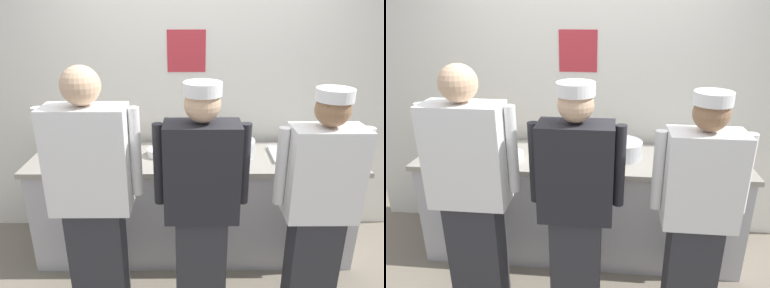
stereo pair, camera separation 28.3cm
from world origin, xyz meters
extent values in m
plane|color=slate|center=(0.00, 0.00, 0.00)|extent=(9.00, 9.00, 0.00)
cube|color=silver|center=(0.00, 0.81, 1.48)|extent=(4.16, 0.10, 2.96)
cube|color=#B72D38|center=(-0.06, 0.76, 1.70)|extent=(0.33, 0.01, 0.35)
cube|color=#B2B2B7|center=(0.00, 0.35, 0.43)|extent=(2.60, 0.61, 0.86)
cube|color=gray|center=(0.00, 0.35, 0.88)|extent=(2.65, 0.66, 0.04)
cube|color=#2D2D33|center=(-0.65, -0.36, 0.42)|extent=(0.35, 0.20, 0.84)
cube|color=white|center=(-0.65, -0.36, 1.18)|extent=(0.49, 0.24, 0.67)
cylinder|color=white|center=(-0.93, -0.32, 1.21)|extent=(0.07, 0.07, 0.57)
cylinder|color=white|center=(-0.37, -0.32, 1.21)|extent=(0.07, 0.07, 0.57)
sphere|color=tan|center=(-0.65, -0.36, 1.63)|extent=(0.23, 0.23, 0.23)
cube|color=#2D2D33|center=(0.04, -0.36, 0.39)|extent=(0.33, 0.20, 0.79)
cube|color=#232328|center=(0.04, -0.36, 1.10)|extent=(0.46, 0.24, 0.62)
cylinder|color=#232328|center=(-0.23, -0.32, 1.13)|extent=(0.07, 0.07, 0.53)
cylinder|color=#232328|center=(0.30, -0.32, 1.13)|extent=(0.07, 0.07, 0.53)
sphere|color=tan|center=(0.04, -0.36, 1.52)|extent=(0.21, 0.21, 0.21)
cylinder|color=white|center=(0.04, -0.36, 1.62)|extent=(0.22, 0.22, 0.07)
cube|color=#2D2D33|center=(0.80, -0.34, 0.38)|extent=(0.32, 0.20, 0.77)
cube|color=white|center=(0.80, -0.34, 1.07)|extent=(0.45, 0.24, 0.61)
cylinder|color=white|center=(0.54, -0.30, 1.10)|extent=(0.07, 0.07, 0.52)
cylinder|color=white|center=(1.06, -0.30, 1.10)|extent=(0.07, 0.07, 0.52)
sphere|color=#8C6647|center=(0.80, -0.34, 1.49)|extent=(0.21, 0.21, 0.21)
cylinder|color=white|center=(0.80, -0.34, 1.57)|extent=(0.22, 0.22, 0.07)
cylinder|color=white|center=(-0.28, 0.37, 0.91)|extent=(0.20, 0.20, 0.01)
cylinder|color=white|center=(-0.28, 0.37, 0.92)|extent=(0.20, 0.20, 0.01)
cylinder|color=white|center=(-0.28, 0.37, 0.93)|extent=(0.20, 0.20, 0.01)
cylinder|color=white|center=(-0.28, 0.37, 0.94)|extent=(0.20, 0.20, 0.01)
cylinder|color=white|center=(-0.28, 0.37, 0.96)|extent=(0.20, 0.20, 0.01)
cylinder|color=white|center=(-0.55, 0.24, 0.91)|extent=(0.20, 0.20, 0.01)
cylinder|color=white|center=(-0.55, 0.24, 0.92)|extent=(0.20, 0.20, 0.01)
cylinder|color=white|center=(-0.55, 0.24, 0.93)|extent=(0.20, 0.20, 0.01)
cylinder|color=white|center=(-0.55, 0.24, 0.94)|extent=(0.20, 0.20, 0.01)
cylinder|color=white|center=(-0.55, 0.24, 0.96)|extent=(0.20, 0.20, 0.01)
cylinder|color=#B7BABF|center=(0.33, 0.38, 0.97)|extent=(0.33, 0.33, 0.14)
cube|color=#B7BABF|center=(0.88, 0.35, 0.91)|extent=(0.52, 0.36, 0.02)
cylinder|color=#E5E066|center=(-0.85, 0.27, 0.97)|extent=(0.05, 0.05, 0.15)
cone|color=#E5E066|center=(-0.85, 0.27, 1.06)|extent=(0.05, 0.05, 0.04)
cylinder|color=red|center=(-1.11, 0.40, 0.98)|extent=(0.06, 0.06, 0.15)
cone|color=red|center=(-1.11, 0.40, 1.07)|extent=(0.05, 0.05, 0.04)
cylinder|color=white|center=(-1.04, 0.31, 0.92)|extent=(0.10, 0.10, 0.04)
cylinder|color=red|center=(-1.04, 0.31, 0.94)|extent=(0.08, 0.08, 0.01)
cylinder|color=white|center=(-0.13, 0.24, 0.93)|extent=(0.09, 0.09, 0.05)
cylinder|color=gold|center=(-0.13, 0.24, 0.94)|extent=(0.07, 0.07, 0.01)
cylinder|color=white|center=(-0.78, 0.40, 0.92)|extent=(0.09, 0.09, 0.04)
cylinder|color=red|center=(-0.78, 0.40, 0.94)|extent=(0.07, 0.07, 0.01)
camera|label=1|loc=(-0.04, -2.34, 2.04)|focal=33.33mm
camera|label=2|loc=(0.25, -2.33, 2.04)|focal=33.33mm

